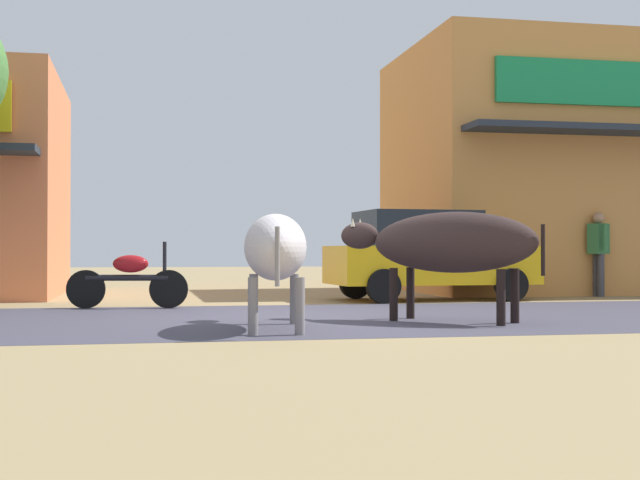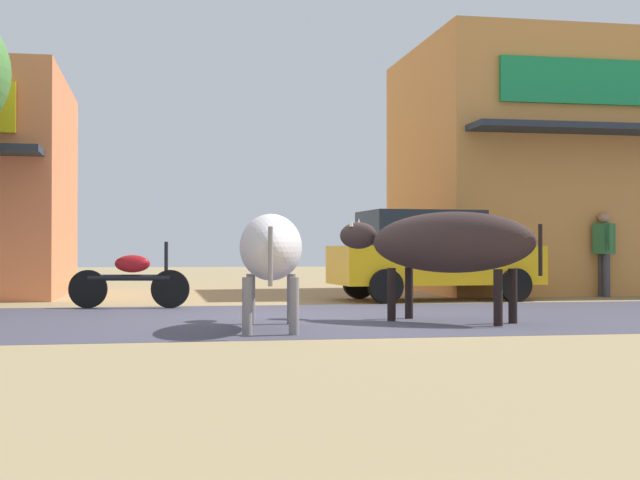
% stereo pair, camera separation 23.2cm
% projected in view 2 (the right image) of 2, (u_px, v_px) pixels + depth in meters
% --- Properties ---
extents(ground, '(80.00, 80.00, 0.00)m').
position_uv_depth(ground, '(294.00, 318.00, 11.96)').
color(ground, '#998258').
extents(asphalt_road, '(72.00, 5.82, 0.00)m').
position_uv_depth(asphalt_road, '(294.00, 318.00, 11.96)').
color(asphalt_road, '#403E4C').
rests_on(asphalt_road, ground).
extents(storefront_right_club, '(8.70, 6.19, 5.48)m').
position_uv_depth(storefront_right_club, '(598.00, 172.00, 20.56)').
color(storefront_right_club, '#D28C46').
rests_on(storefront_right_club, ground).
extents(parked_hatchback_car, '(3.80, 2.02, 1.64)m').
position_uv_depth(parked_hatchback_car, '(430.00, 255.00, 16.40)').
color(parked_hatchback_car, yellow).
rests_on(parked_hatchback_car, ground).
extents(parked_motorcycle, '(1.89, 0.40, 1.05)m').
position_uv_depth(parked_motorcycle, '(131.00, 279.00, 14.10)').
color(parked_motorcycle, black).
rests_on(parked_motorcycle, ground).
extents(cow_near_brown, '(1.00, 2.83, 1.33)m').
position_uv_depth(cow_near_brown, '(271.00, 248.00, 10.34)').
color(cow_near_brown, silver).
rests_on(cow_near_brown, ground).
extents(cow_far_dark, '(2.34, 2.25, 1.41)m').
position_uv_depth(cow_far_dark, '(447.00, 243.00, 11.33)').
color(cow_far_dark, '#302220').
rests_on(cow_far_dark, ground).
extents(pedestrian_by_shop, '(0.48, 0.61, 1.68)m').
position_uv_depth(pedestrian_by_shop, '(604.00, 247.00, 17.59)').
color(pedestrian_by_shop, '#3F3F47').
rests_on(pedestrian_by_shop, ground).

